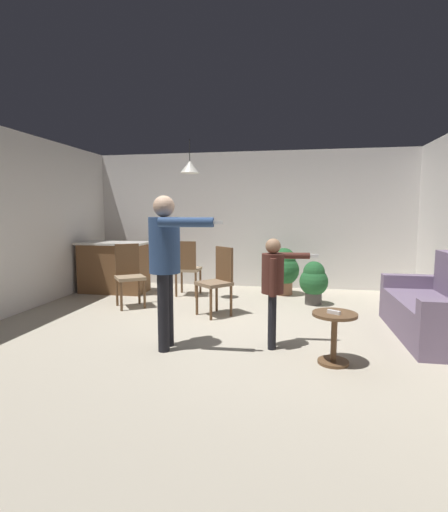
# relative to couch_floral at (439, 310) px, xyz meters

# --- Properties ---
(ground) EXTENTS (7.68, 7.68, 0.00)m
(ground) POSITION_rel_couch_floral_xyz_m (-2.62, -0.37, -0.33)
(ground) COLOR #B2A893
(wall_back) EXTENTS (6.40, 0.10, 2.70)m
(wall_back) POSITION_rel_couch_floral_xyz_m (-2.62, 2.83, 1.02)
(wall_back) COLOR silver
(wall_back) RESTS_ON ground
(couch_floral) EXTENTS (0.86, 1.80, 1.00)m
(couch_floral) POSITION_rel_couch_floral_xyz_m (0.00, 0.00, 0.00)
(couch_floral) COLOR slate
(couch_floral) RESTS_ON ground
(kitchen_counter) EXTENTS (1.26, 0.66, 0.95)m
(kitchen_counter) POSITION_rel_couch_floral_xyz_m (-5.07, 1.77, 0.15)
(kitchen_counter) COLOR brown
(kitchen_counter) RESTS_ON ground
(side_table_by_couch) EXTENTS (0.44, 0.44, 0.52)m
(side_table_by_couch) POSITION_rel_couch_floral_xyz_m (-1.32, -1.07, -0.00)
(side_table_by_couch) COLOR brown
(side_table_by_couch) RESTS_ON ground
(person_adult) EXTENTS (0.84, 0.49, 1.69)m
(person_adult) POSITION_rel_couch_floral_xyz_m (-3.10, -0.96, 0.72)
(person_adult) COLOR black
(person_adult) RESTS_ON ground
(person_child) EXTENTS (0.62, 0.39, 1.23)m
(person_child) POSITION_rel_couch_floral_xyz_m (-1.95, -0.71, 0.43)
(person_child) COLOR black
(person_child) RESTS_ON ground
(dining_chair_by_counter) EXTENTS (0.43, 0.43, 1.00)m
(dining_chair_by_counter) POSITION_rel_couch_floral_xyz_m (-3.61, 1.68, 0.21)
(dining_chair_by_counter) COLOR brown
(dining_chair_by_counter) RESTS_ON ground
(dining_chair_near_wall) EXTENTS (0.59, 0.59, 1.00)m
(dining_chair_near_wall) POSITION_rel_couch_floral_xyz_m (-2.82, 0.53, 0.21)
(dining_chair_near_wall) COLOR brown
(dining_chair_near_wall) RESTS_ON ground
(dining_chair_centre_back) EXTENTS (0.59, 0.59, 1.00)m
(dining_chair_centre_back) POSITION_rel_couch_floral_xyz_m (-4.32, 0.78, 0.21)
(dining_chair_centre_back) COLOR brown
(dining_chair_centre_back) RESTS_ON ground
(potted_plant_corner) EXTENTS (0.47, 0.47, 0.71)m
(potted_plant_corner) POSITION_rel_couch_floral_xyz_m (-1.40, 1.44, 0.06)
(potted_plant_corner) COLOR #4C4742
(potted_plant_corner) RESTS_ON ground
(potted_plant_by_wall) EXTENTS (0.56, 0.56, 0.86)m
(potted_plant_by_wall) POSITION_rel_couch_floral_xyz_m (-1.91, 2.13, 0.14)
(potted_plant_by_wall) COLOR brown
(potted_plant_by_wall) RESTS_ON ground
(spare_remote_on_table) EXTENTS (0.13, 0.10, 0.04)m
(spare_remote_on_table) POSITION_rel_couch_floral_xyz_m (-1.34, -1.12, 0.21)
(spare_remote_on_table) COLOR white
(spare_remote_on_table) RESTS_ON side_table_by_couch
(ceiling_light_pendant) EXTENTS (0.32, 0.32, 0.55)m
(ceiling_light_pendant) POSITION_rel_couch_floral_xyz_m (-3.45, 1.32, 1.92)
(ceiling_light_pendant) COLOR silver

